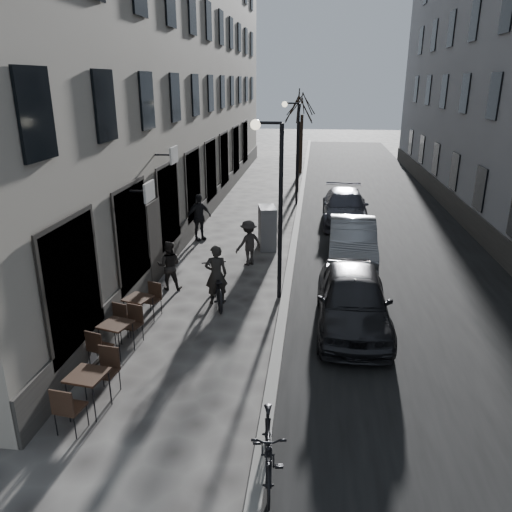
% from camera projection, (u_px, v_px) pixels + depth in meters
% --- Properties ---
extents(ground, '(120.00, 120.00, 0.00)m').
position_uv_depth(ground, '(254.00, 430.00, 9.14)').
color(ground, '#33302E').
rests_on(ground, ground).
extents(road, '(7.30, 60.00, 0.00)m').
position_uv_depth(road, '(376.00, 215.00, 23.69)').
color(road, black).
rests_on(road, ground).
extents(kerb, '(0.25, 60.00, 0.12)m').
position_uv_depth(kerb, '(299.00, 212.00, 24.08)').
color(kerb, slate).
rests_on(kerb, ground).
extents(building_left, '(4.00, 35.00, 16.00)m').
position_uv_depth(building_left, '(167.00, 35.00, 22.59)').
color(building_left, gray).
rests_on(building_left, ground).
extents(streetlamp_near, '(0.90, 0.28, 5.09)m').
position_uv_depth(streetlamp_near, '(275.00, 192.00, 13.72)').
color(streetlamp_near, black).
rests_on(streetlamp_near, ground).
extents(streetlamp_far, '(0.90, 0.28, 5.09)m').
position_uv_depth(streetlamp_far, '(295.00, 142.00, 24.96)').
color(streetlamp_far, black).
rests_on(streetlamp_far, ground).
extents(tree_near, '(2.40, 2.40, 5.70)m').
position_uv_depth(tree_near, '(299.00, 107.00, 27.26)').
color(tree_near, black).
rests_on(tree_near, ground).
extents(tree_far, '(2.40, 2.40, 5.70)m').
position_uv_depth(tree_far, '(302.00, 103.00, 32.88)').
color(tree_far, black).
rests_on(tree_far, ground).
extents(bistro_set_a, '(0.76, 1.69, 0.97)m').
position_uv_depth(bistro_set_a, '(89.00, 389.00, 9.51)').
color(bistro_set_a, black).
rests_on(bistro_set_a, ground).
extents(bistro_set_b, '(0.84, 1.63, 0.93)m').
position_uv_depth(bistro_set_b, '(117.00, 335.00, 11.55)').
color(bistro_set_b, black).
rests_on(bistro_set_b, ground).
extents(bistro_set_c, '(0.86, 1.58, 0.90)m').
position_uv_depth(bistro_set_c, '(139.00, 308.00, 12.97)').
color(bistro_set_c, black).
rests_on(bistro_set_c, ground).
extents(sign_board, '(0.44, 0.65, 1.07)m').
position_uv_depth(sign_board, '(84.00, 349.00, 11.03)').
color(sign_board, black).
rests_on(sign_board, ground).
extents(utility_cabinet, '(0.80, 1.17, 1.61)m').
position_uv_depth(utility_cabinet, '(267.00, 228.00, 18.81)').
color(utility_cabinet, slate).
rests_on(utility_cabinet, ground).
extents(bicycle, '(1.31, 2.16, 1.07)m').
position_uv_depth(bicycle, '(216.00, 286.00, 14.19)').
color(bicycle, black).
rests_on(bicycle, ground).
extents(cyclist_rider, '(0.74, 0.60, 1.75)m').
position_uv_depth(cyclist_rider, '(216.00, 275.00, 14.08)').
color(cyclist_rider, black).
rests_on(cyclist_rider, ground).
extents(pedestrian_near, '(0.80, 0.65, 1.52)m').
position_uv_depth(pedestrian_near, '(169.00, 265.00, 15.11)').
color(pedestrian_near, black).
rests_on(pedestrian_near, ground).
extents(pedestrian_mid, '(1.15, 1.13, 1.59)m').
position_uv_depth(pedestrian_mid, '(249.00, 243.00, 17.11)').
color(pedestrian_mid, '#2B2826').
rests_on(pedestrian_mid, ground).
extents(pedestrian_far, '(1.11, 1.06, 1.86)m').
position_uv_depth(pedestrian_far, '(199.00, 217.00, 19.76)').
color(pedestrian_far, black).
rests_on(pedestrian_far, ground).
extents(car_near, '(1.84, 4.54, 1.55)m').
position_uv_depth(car_near, '(353.00, 299.00, 12.75)').
color(car_near, black).
rests_on(car_near, ground).
extents(car_mid, '(1.73, 4.56, 1.48)m').
position_uv_depth(car_mid, '(352.00, 241.00, 17.42)').
color(car_mid, gray).
rests_on(car_mid, ground).
extents(car_far, '(1.99, 4.87, 1.41)m').
position_uv_depth(car_far, '(345.00, 207.00, 22.29)').
color(car_far, '#373841').
rests_on(car_far, ground).
extents(moped, '(0.73, 1.90, 1.11)m').
position_uv_depth(moped, '(268.00, 448.00, 7.90)').
color(moped, black).
rests_on(moped, ground).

